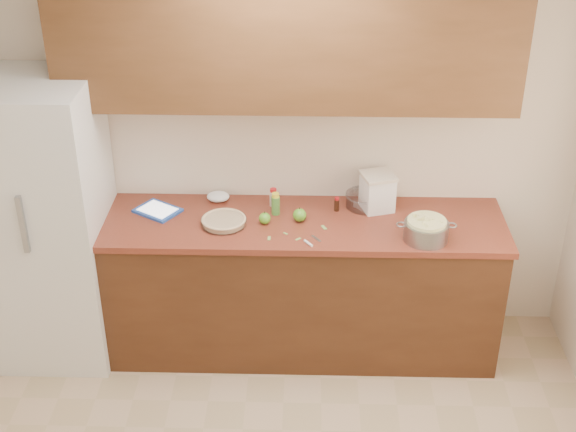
{
  "coord_description": "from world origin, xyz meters",
  "views": [
    {
      "loc": [
        0.13,
        -2.7,
        3.31
      ],
      "look_at": [
        0.01,
        1.43,
        0.98
      ],
      "focal_mm": 50.0,
      "sensor_mm": 36.0,
      "label": 1
    }
  ],
  "objects_px": {
    "flour_canister": "(377,191)",
    "tablet": "(158,210)",
    "colander": "(426,230)",
    "pie": "(224,221)"
  },
  "relations": [
    {
      "from": "flour_canister",
      "to": "colander",
      "type": "bearing_deg",
      "value": -54.83
    },
    {
      "from": "tablet",
      "to": "colander",
      "type": "bearing_deg",
      "value": 22.7
    },
    {
      "from": "colander",
      "to": "pie",
      "type": "bearing_deg",
      "value": 173.22
    },
    {
      "from": "pie",
      "to": "flour_canister",
      "type": "relative_size",
      "value": 1.16
    },
    {
      "from": "flour_canister",
      "to": "tablet",
      "type": "bearing_deg",
      "value": -176.64
    },
    {
      "from": "flour_canister",
      "to": "tablet",
      "type": "height_order",
      "value": "flour_canister"
    },
    {
      "from": "tablet",
      "to": "pie",
      "type": "bearing_deg",
      "value": 13.89
    },
    {
      "from": "pie",
      "to": "colander",
      "type": "xyz_separation_m",
      "value": [
        1.18,
        -0.14,
        0.04
      ]
    },
    {
      "from": "pie",
      "to": "flour_canister",
      "type": "height_order",
      "value": "flour_canister"
    },
    {
      "from": "pie",
      "to": "colander",
      "type": "relative_size",
      "value": 0.79
    }
  ]
}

